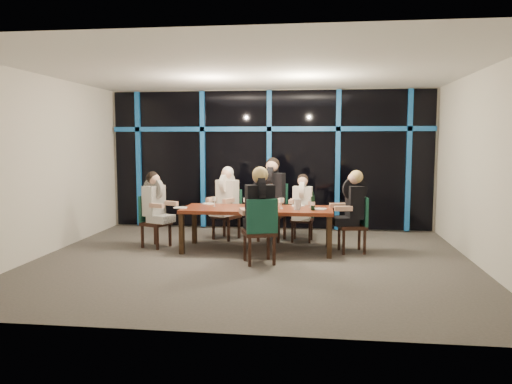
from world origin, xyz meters
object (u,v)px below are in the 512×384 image
diner_far_mid (272,187)px  chair_far_mid (273,209)px  chair_end_right (357,221)px  wine_bottle (313,203)px  diner_end_right (353,199)px  chair_end_left (152,218)px  dining_table (257,212)px  diner_far_right (302,198)px  chair_far_left (229,211)px  diner_far_left (226,192)px  diner_end_left (155,198)px  water_pitcher (297,204)px  chair_far_right (303,215)px  diner_near_mid (259,201)px  chair_near_mid (260,228)px

diner_far_mid → chair_far_mid: bearing=90.0°
chair_end_right → wine_bottle: wine_bottle is taller
diner_end_right → chair_end_left: bearing=-100.4°
chair_far_mid → chair_end_left: 2.30m
dining_table → diner_far_right: 1.18m
chair_far_left → diner_far_left: bearing=-90.0°
diner_end_left → water_pitcher: size_ratio=4.85×
chair_far_right → chair_end_left: (-2.68, -0.89, 0.03)m
chair_far_mid → diner_end_left: (-2.04, -0.95, 0.28)m
chair_far_left → chair_far_right: (1.45, -0.04, -0.05)m
diner_far_right → diner_near_mid: diner_near_mid is taller
wine_bottle → chair_end_right: bearing=16.7°
chair_far_mid → chair_near_mid: bearing=-77.9°
chair_end_right → chair_near_mid: (-1.55, -1.04, 0.04)m
diner_end_left → diner_end_right: diner_end_right is taller
diner_end_left → diner_end_right: bearing=-67.4°
chair_far_mid → diner_far_mid: 0.44m
diner_far_right → diner_end_left: 2.74m
chair_end_left → diner_end_left: diner_end_left is taller
wine_bottle → water_pitcher: wine_bottle is taller
dining_table → diner_far_left: bearing=128.0°
chair_far_mid → diner_far_mid: size_ratio=1.03×
diner_near_mid → diner_far_mid: bearing=-110.1°
diner_far_left → diner_near_mid: size_ratio=0.93×
diner_far_mid → wine_bottle: (0.79, -1.06, -0.16)m
diner_far_right → chair_far_mid: bearing=175.9°
diner_far_mid → chair_end_left: bearing=-145.6°
diner_near_mid → water_pitcher: size_ratio=5.39×
dining_table → chair_far_right: (0.76, 0.96, -0.19)m
dining_table → diner_end_right: (1.63, 0.05, 0.24)m
dining_table → diner_far_right: size_ratio=3.05×
dining_table → chair_far_left: (-0.69, 1.00, -0.14)m
chair_far_mid → diner_end_right: size_ratio=1.15×
diner_far_left → diner_end_right: 2.51m
chair_far_right → diner_end_left: diner_end_left is taller
chair_far_mid → diner_end_right: (1.45, -0.94, 0.32)m
chair_near_mid → wine_bottle: 1.18m
dining_table → diner_near_mid: (0.14, -0.90, 0.31)m
diner_far_mid → diner_end_left: diner_far_mid is taller
diner_end_right → chair_near_mid: bearing=-65.0°
dining_table → chair_near_mid: bearing=-80.3°
chair_far_left → chair_end_left: size_ratio=1.04×
chair_near_mid → diner_far_mid: diner_far_mid is taller
chair_near_mid → diner_near_mid: bearing=-90.0°
diner_far_mid → wine_bottle: 1.34m
diner_far_mid → dining_table: bearing=-87.9°
chair_end_right → wine_bottle: 0.85m
chair_far_mid → chair_far_right: 0.58m
dining_table → water_pitcher: water_pitcher is taller
diner_end_left → diner_end_right: size_ratio=0.96×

